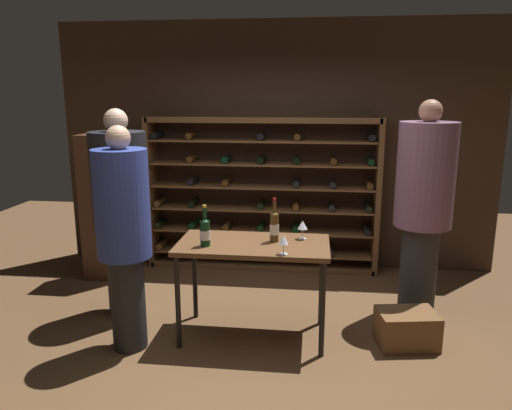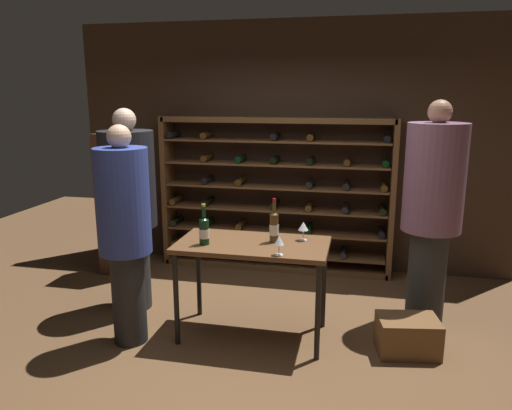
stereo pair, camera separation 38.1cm
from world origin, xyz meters
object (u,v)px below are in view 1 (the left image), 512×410
wine_glass_stemmed_left (284,241)px  wine_glass_stemmed_center (303,226)px  tasting_table (253,252)px  person_guest_blue_shirt (121,205)px  wine_rack (262,196)px  person_host_in_suit (124,230)px  wine_bottle_amber_reserve (274,226)px  wine_crate (407,329)px  wine_bottle_gold_foil (205,232)px  display_cabinet (104,207)px  person_guest_plum_blouse (424,201)px

wine_glass_stemmed_left → wine_glass_stemmed_center: bearing=72.5°
tasting_table → person_guest_blue_shirt: bearing=165.9°
wine_rack → wine_glass_stemmed_center: size_ratio=16.82×
tasting_table → person_host_in_suit: (-1.00, -0.32, 0.26)m
wine_bottle_amber_reserve → wine_glass_stemmed_left: bearing=-73.3°
person_guest_blue_shirt → wine_rack: bearing=-51.0°
tasting_table → wine_crate: (1.30, -0.02, -0.61)m
tasting_table → person_guest_blue_shirt: person_guest_blue_shirt is taller
wine_crate → wine_bottle_gold_foil: size_ratio=1.39×
person_host_in_suit → display_cabinet: (-0.85, 1.53, -0.20)m
tasting_table → wine_bottle_amber_reserve: wine_bottle_amber_reserve is taller
wine_rack → wine_bottle_amber_reserve: wine_rack is taller
display_cabinet → wine_bottle_gold_foil: bearing=-42.5°
person_host_in_suit → wine_glass_stemmed_center: (1.40, 0.48, -0.05)m
person_guest_blue_shirt → display_cabinet: 1.09m
display_cabinet → wine_bottle_gold_foil: display_cabinet is taller
person_host_in_suit → display_cabinet: 1.77m
tasting_table → wine_bottle_amber_reserve: size_ratio=3.38×
wine_bottle_gold_foil → person_guest_blue_shirt: bearing=153.3°
display_cabinet → wine_glass_stemmed_center: display_cabinet is taller
wine_bottle_gold_foil → wine_glass_stemmed_left: wine_bottle_gold_foil is taller
wine_crate → display_cabinet: (-3.15, 1.24, 0.67)m
person_host_in_suit → wine_bottle_gold_foil: size_ratio=5.33×
wine_bottle_amber_reserve → person_guest_blue_shirt: bearing=169.8°
tasting_table → wine_glass_stemmed_left: 0.43m
person_host_in_suit → display_cabinet: size_ratio=1.12×
person_host_in_suit → wine_bottle_amber_reserve: person_host_in_suit is taller
wine_bottle_gold_foil → wine_glass_stemmed_center: bearing=20.0°
wine_bottle_amber_reserve → wine_glass_stemmed_left: (0.10, -0.33, -0.02)m
display_cabinet → wine_glass_stemmed_left: 2.59m
person_guest_blue_shirt → wine_crate: person_guest_blue_shirt is taller
person_guest_blue_shirt → wine_bottle_amber_reserve: bearing=-111.5°
person_guest_plum_blouse → wine_glass_stemmed_center: person_guest_plum_blouse is taller
wine_rack → person_guest_blue_shirt: bearing=-129.8°
person_guest_blue_shirt → display_cabinet: (-0.57, 0.89, -0.25)m
wine_bottle_amber_reserve → wine_bottle_gold_foil: wine_bottle_amber_reserve is taller
person_guest_blue_shirt → wine_bottle_gold_foil: 1.00m
wine_rack → wine_crate: bearing=-50.8°
person_host_in_suit → wine_crate: person_host_in_suit is taller
person_guest_plum_blouse → tasting_table: bearing=-23.9°
person_guest_plum_blouse → display_cabinet: person_guest_plum_blouse is taller
wine_bottle_amber_reserve → wine_bottle_gold_foil: (-0.55, -0.19, -0.01)m
tasting_table → wine_crate: size_ratio=2.65×
person_host_in_suit → person_guest_plum_blouse: size_ratio=0.91×
person_host_in_suit → person_guest_plum_blouse: (2.49, 0.93, 0.10)m
wine_bottle_amber_reserve → wine_glass_stemmed_center: (0.24, 0.10, -0.02)m
wine_glass_stemmed_center → wine_bottle_amber_reserve: bearing=-156.9°
person_guest_blue_shirt → wine_glass_stemmed_left: (1.55, -0.59, -0.11)m
person_guest_plum_blouse → wine_crate: bearing=26.6°
wine_rack → person_guest_plum_blouse: (1.61, -1.11, 0.22)m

